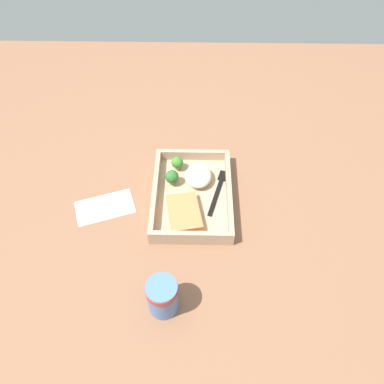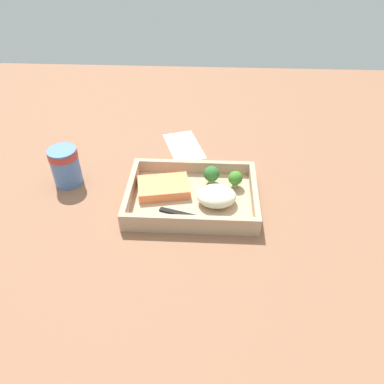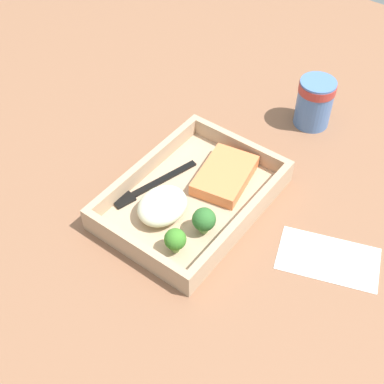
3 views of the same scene
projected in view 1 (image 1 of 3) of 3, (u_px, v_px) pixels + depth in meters
ground_plane at (192, 201)px, 99.65cm from camera, size 160.00×160.00×2.00cm
takeout_tray at (192, 197)px, 98.42cm from camera, size 28.43×20.38×1.20cm
tray_rim at (192, 192)px, 96.79cm from camera, size 28.43×20.38×3.02cm
salmon_fillet at (184, 213)px, 93.00cm from camera, size 12.50×9.55×2.20cm
mashed_potatoes at (199, 176)px, 99.83cm from camera, size 8.47×7.02×3.88cm
broccoli_floret_1 at (172, 177)px, 98.73cm from camera, size 3.60×3.60×4.44cm
broccoli_floret_2 at (177, 163)px, 102.24cm from camera, size 3.25×3.25×4.15cm
fork at (218, 189)px, 99.01cm from camera, size 15.65×5.90×0.44cm
paper_cup at (163, 295)px, 76.24cm from camera, size 6.65×6.65×9.17cm
receipt_slip at (105, 207)px, 96.93cm from camera, size 12.65×16.57×0.24cm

